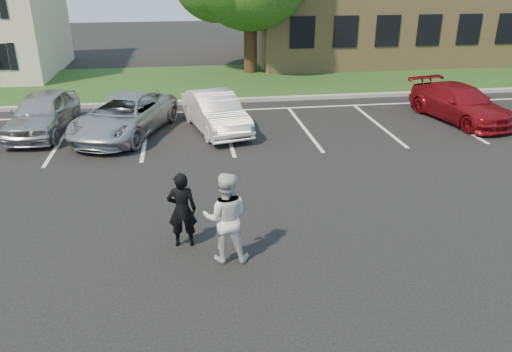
{
  "coord_description": "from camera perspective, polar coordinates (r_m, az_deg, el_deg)",
  "views": [
    {
      "loc": [
        -1.46,
        -8.78,
        5.48
      ],
      "look_at": [
        0.0,
        1.0,
        1.25
      ],
      "focal_mm": 35.0,
      "sensor_mm": 36.0,
      "label": 1
    }
  ],
  "objects": [
    {
      "name": "man_black_suit",
      "position": [
        10.36,
        -8.45,
        -3.85
      ],
      "size": [
        0.63,
        0.44,
        1.64
      ],
      "primitive_type": "imported",
      "rotation": [
        0.0,
        0.0,
        3.06
      ],
      "color": "black",
      "rests_on": "ground"
    },
    {
      "name": "ground_plane",
      "position": [
        10.45,
        0.82,
        -8.46
      ],
      "size": [
        90.0,
        90.0,
        0.0
      ],
      "primitive_type": "plane",
      "color": "black",
      "rests_on": "ground"
    },
    {
      "name": "stall_lines",
      "position": [
        18.77,
        0.63,
        6.22
      ],
      "size": [
        34.0,
        5.36,
        0.01
      ],
      "color": "silver",
      "rests_on": "ground"
    },
    {
      "name": "man_white_shirt",
      "position": [
        9.72,
        -3.48,
        -4.77
      ],
      "size": [
        0.99,
        0.81,
        1.87
      ],
      "primitive_type": "imported",
      "rotation": [
        0.0,
        0.0,
        3.02
      ],
      "color": "silver",
      "rests_on": "ground"
    },
    {
      "name": "car_silver_west",
      "position": [
        18.83,
        -23.19,
        6.64
      ],
      "size": [
        2.08,
        4.36,
        1.44
      ],
      "primitive_type": "imported",
      "rotation": [
        0.0,
        0.0,
        -0.09
      ],
      "color": "#A7A8AC",
      "rests_on": "ground"
    },
    {
      "name": "car_red_compact",
      "position": [
        20.31,
        22.29,
        7.69
      ],
      "size": [
        2.71,
        4.77,
        1.3
      ],
      "primitive_type": "imported",
      "rotation": [
        0.0,
        0.0,
        0.21
      ],
      "color": "maroon",
      "rests_on": "ground"
    },
    {
      "name": "car_white_sedan",
      "position": [
        17.66,
        -4.66,
        7.29
      ],
      "size": [
        2.35,
        4.3,
        1.34
      ],
      "primitive_type": "imported",
      "rotation": [
        0.0,
        0.0,
        0.24
      ],
      "color": "silver",
      "rests_on": "ground"
    },
    {
      "name": "grass_strip",
      "position": [
        25.41,
        -5.11,
        10.72
      ],
      "size": [
        44.0,
        8.0,
        0.08
      ],
      "primitive_type": "cube",
      "color": "#1B4417",
      "rests_on": "ground"
    },
    {
      "name": "curb",
      "position": [
        21.52,
        -4.39,
        8.55
      ],
      "size": [
        40.0,
        0.3,
        0.15
      ],
      "primitive_type": "cube",
      "color": "gray",
      "rests_on": "ground"
    },
    {
      "name": "car_silver_minivan",
      "position": [
        17.73,
        -14.84,
        6.67
      ],
      "size": [
        3.87,
        5.36,
        1.36
      ],
      "primitive_type": "imported",
      "rotation": [
        0.0,
        0.0,
        -0.37
      ],
      "color": "#A8AAAF",
      "rests_on": "ground"
    }
  ]
}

